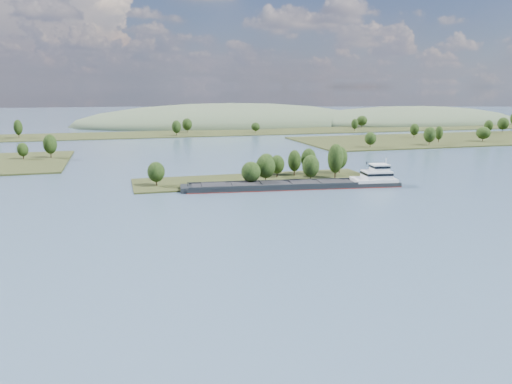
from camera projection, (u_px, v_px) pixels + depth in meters
name	position (u px, v px, depth m)	size (l,w,h in m)	color
ground	(307.00, 215.00, 152.90)	(1800.00, 1800.00, 0.00)	#3D526A
tree_island	(272.00, 171.00, 209.16)	(100.00, 32.08, 15.96)	#272D14
right_bank	(503.00, 137.00, 383.33)	(320.00, 90.00, 14.15)	#272D14
back_shoreline	(192.00, 133.00, 418.19)	(900.00, 60.00, 15.16)	#272D14
hill_east	(411.00, 122.00, 551.39)	(260.00, 140.00, 36.00)	#3F4F36
hill_west	(228.00, 124.00, 526.73)	(320.00, 160.00, 44.00)	#3F4F36
cargo_barge	(308.00, 184.00, 194.89)	(86.56, 20.29, 11.62)	black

